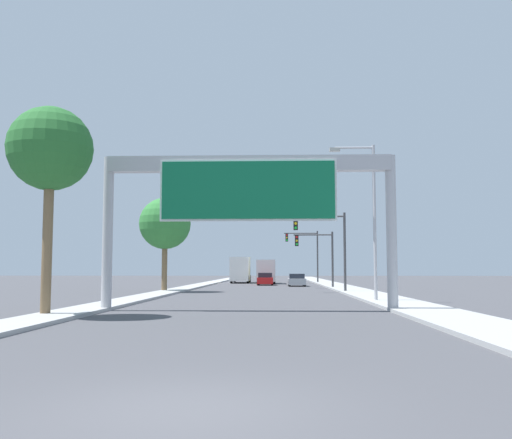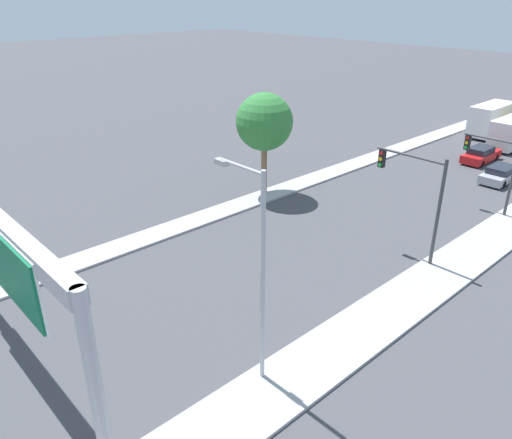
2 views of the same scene
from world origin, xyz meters
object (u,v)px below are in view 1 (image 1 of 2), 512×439
object	(u,v)px
sign_gantry	(248,189)
street_lamp_right	(369,209)
truck_box_primary	(266,272)
palm_tree_foreground	(50,151)
traffic_light_near_intersection	(328,239)
truck_box_secondary	(241,270)
traffic_light_far_intersection	(307,248)
car_near_left	(265,279)
traffic_light_mid_block	(319,250)
palm_tree_background	(165,224)
car_far_left	(297,280)

from	to	relation	value
sign_gantry	street_lamp_right	xyz separation A→B (m)	(6.54, 6.75, -0.22)
truck_box_primary	sign_gantry	bearing A→B (deg)	-90.00
palm_tree_foreground	traffic_light_near_intersection	bearing A→B (deg)	60.64
truck_box_secondary	traffic_light_near_intersection	xyz separation A→B (m)	(8.90, -31.03, 2.57)
traffic_light_far_intersection	palm_tree_foreground	distance (m)	55.14
traffic_light_far_intersection	car_near_left	bearing A→B (deg)	-120.36
car_near_left	street_lamp_right	world-z (taller)	street_lamp_right
traffic_light_mid_block	palm_tree_foreground	size ratio (longest dim) A/B	0.65
truck_box_secondary	palm_tree_foreground	bearing A→B (deg)	-94.52
car_near_left	traffic_light_far_intersection	xyz separation A→B (m)	(5.41, 9.23, 3.95)
truck_box_primary	palm_tree_background	size ratio (longest dim) A/B	0.98
car_near_left	traffic_light_mid_block	world-z (taller)	traffic_light_mid_block
sign_gantry	car_near_left	xyz separation A→B (m)	(0.00, 40.89, -4.81)
truck_box_primary	traffic_light_near_intersection	size ratio (longest dim) A/B	1.19
truck_box_secondary	palm_tree_background	size ratio (longest dim) A/B	1.11
car_far_left	truck_box_secondary	distance (m)	15.76
truck_box_primary	palm_tree_background	distance (m)	28.28
traffic_light_mid_block	street_lamp_right	distance (m)	23.45
sign_gantry	palm_tree_background	xyz separation A→B (m)	(-7.89, 20.88, 0.09)
traffic_light_mid_block	palm_tree_background	size ratio (longest dim) A/B	0.71
truck_box_secondary	street_lamp_right	world-z (taller)	street_lamp_right
palm_tree_background	street_lamp_right	world-z (taller)	street_lamp_right
car_far_left	truck_box_primary	bearing A→B (deg)	108.16
car_near_left	street_lamp_right	size ratio (longest dim) A/B	0.52
traffic_light_near_intersection	sign_gantry	bearing A→B (deg)	-105.04
traffic_light_near_intersection	car_far_left	bearing A→B (deg)	96.41
palm_tree_foreground	palm_tree_background	distance (m)	24.27
sign_gantry	traffic_light_far_intersection	size ratio (longest dim) A/B	1.94
car_near_left	truck_box_secondary	bearing A→B (deg)	108.84
car_far_left	sign_gantry	bearing A→B (deg)	-95.39
traffic_light_near_intersection	traffic_light_far_intersection	size ratio (longest dim) A/B	0.93
car_near_left	traffic_light_mid_block	bearing A→B (deg)	-63.08
truck_box_primary	traffic_light_near_intersection	world-z (taller)	traffic_light_near_intersection
sign_gantry	truck_box_secondary	distance (m)	51.40
traffic_light_mid_block	truck_box_primary	bearing A→B (deg)	107.24
traffic_light_near_intersection	traffic_light_mid_block	xyz separation A→B (m)	(0.06, 10.00, -0.59)
street_lamp_right	truck_box_secondary	bearing A→B (deg)	102.75
traffic_light_near_intersection	palm_tree_background	size ratio (longest dim) A/B	0.83
traffic_light_far_intersection	truck_box_secondary	bearing A→B (deg)	173.43
truck_box_secondary	street_lamp_right	distance (m)	45.66
truck_box_primary	car_far_left	bearing A→B (deg)	-71.84
traffic_light_far_intersection	car_far_left	bearing A→B (deg)	-98.32
traffic_light_near_intersection	traffic_light_far_intersection	xyz separation A→B (m)	(0.00, 30.00, 0.33)
traffic_light_near_intersection	truck_box_primary	bearing A→B (deg)	101.07
traffic_light_far_intersection	palm_tree_background	world-z (taller)	palm_tree_background
street_lamp_right	truck_box_primary	bearing A→B (deg)	99.07
truck_box_primary	palm_tree_foreground	size ratio (longest dim) A/B	0.90
traffic_light_mid_block	street_lamp_right	size ratio (longest dim) A/B	0.61
traffic_light_near_intersection	traffic_light_far_intersection	distance (m)	30.00
truck_box_secondary	traffic_light_mid_block	world-z (taller)	traffic_light_mid_block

